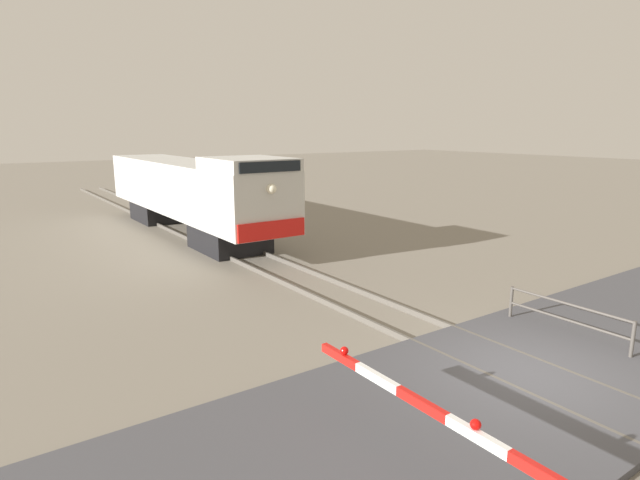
{
  "coord_description": "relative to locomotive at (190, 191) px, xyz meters",
  "views": [
    {
      "loc": [
        -8.89,
        -5.45,
        4.91
      ],
      "look_at": [
        -1.01,
        5.84,
        1.94
      ],
      "focal_mm": 29.29,
      "sensor_mm": 36.0,
      "label": 1
    }
  ],
  "objects": [
    {
      "name": "locomotive",
      "position": [
        0.0,
        0.0,
        0.0
      ],
      "size": [
        2.8,
        15.86,
        3.84
      ],
      "color": "black",
      "rests_on": "ground_plane"
    },
    {
      "name": "rail_track_left",
      "position": [
        -0.72,
        -17.85,
        -1.96
      ],
      "size": [
        0.08,
        80.0,
        0.15
      ],
      "primitive_type": "cube",
      "color": "#59544C",
      "rests_on": "ground_plane"
    },
    {
      "name": "guard_railing",
      "position": [
        2.41,
        -17.15,
        -1.41
      ],
      "size": [
        0.08,
        3.04,
        0.95
      ],
      "color": "#4C4742",
      "rests_on": "ground_plane"
    },
    {
      "name": "rail_track_right",
      "position": [
        0.72,
        -17.85,
        -1.96
      ],
      "size": [
        0.08,
        80.0,
        0.15
      ],
      "primitive_type": "cube",
      "color": "#59544C",
      "rests_on": "ground_plane"
    },
    {
      "name": "road_surface",
      "position": [
        0.0,
        -17.85,
        -1.96
      ],
      "size": [
        36.0,
        5.2,
        0.15
      ],
      "primitive_type": "cube",
      "color": "#47474C",
      "rests_on": "ground_plane"
    },
    {
      "name": "ground_plane",
      "position": [
        0.0,
        -17.85,
        -2.04
      ],
      "size": [
        160.0,
        160.0,
        0.0
      ],
      "primitive_type": "plane",
      "color": "gray"
    }
  ]
}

